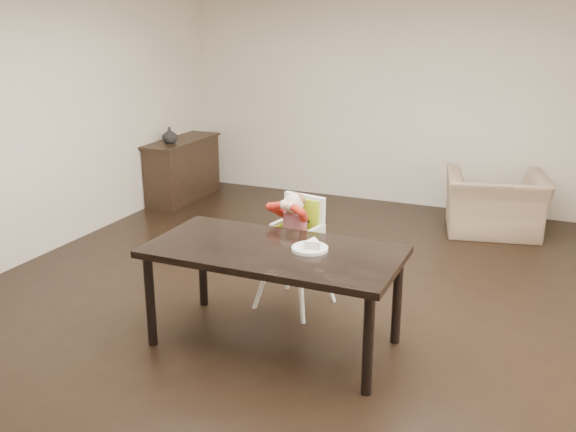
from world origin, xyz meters
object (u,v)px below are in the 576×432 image
object	(u,v)px
high_chair	(296,226)
armchair	(495,194)
sideboard	(183,169)
dining_table	(274,259)

from	to	relation	value
high_chair	armchair	world-z (taller)	high_chair
armchair	sideboard	bearing A→B (deg)	-9.87
high_chair	armchair	bearing A→B (deg)	73.85
high_chair	dining_table	bearing A→B (deg)	-70.04
high_chair	sideboard	world-z (taller)	high_chair
high_chair	armchair	distance (m)	2.88
armchair	high_chair	bearing A→B (deg)	50.60
dining_table	high_chair	world-z (taller)	high_chair
high_chair	sideboard	xyz separation A→B (m)	(-2.60, 2.38, -0.29)
armchair	sideboard	distance (m)	3.90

